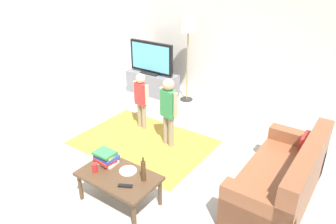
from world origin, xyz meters
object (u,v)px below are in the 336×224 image
bottle (143,171)px  plate (128,171)px  tv (151,58)px  child_near_tv (141,96)px  child_center (168,106)px  couch (285,181)px  tv_remote (125,186)px  book_stack (106,157)px  tv_stand (152,84)px  floor_lamp (188,29)px  coffee_table (119,178)px  soda_can (95,168)px

bottle → plate: 0.30m
tv → child_near_tv: tv is taller
tv → child_center: size_ratio=0.94×
couch → tv_remote: bearing=-137.5°
tv → book_stack: size_ratio=3.65×
tv_stand → floor_lamp: bearing=10.4°
book_stack → coffee_table: bearing=-18.4°
child_near_tv → bottle: 2.11m
coffee_table → plate: size_ratio=4.55×
child_near_tv → plate: child_near_tv is taller
child_center → bottle: 1.54m
tv → plate: size_ratio=5.00×
floor_lamp → tv_remote: size_ratio=10.47×
bottle → child_center: bearing=113.6°
floor_lamp → child_center: (0.74, -1.77, -0.84)m
child_center → book_stack: size_ratio=3.87×
child_near_tv → couch: bearing=-10.2°
book_stack → soda_can: book_stack is taller
child_near_tv → book_stack: (0.73, -1.61, -0.12)m
couch → plate: (-1.64, -1.11, 0.14)m
tv_stand → tv_remote: size_ratio=7.06×
tv_remote → soda_can: 0.50m
tv_stand → bottle: 3.74m
tv_stand → couch: bearing=-28.0°
tv_remote → plate: 0.29m
book_stack → tv_remote: book_stack is taller
child_center → plate: (0.34, -1.38, -0.27)m
floor_lamp → child_center: size_ratio=1.52×
plate → tv_remote: bearing=-54.7°
book_stack → bottle: bearing=-0.1°
couch → child_near_tv: bearing=169.8°
child_center → coffee_table: 1.57m
tv_stand → book_stack: size_ratio=3.98×
coffee_table → plate: plate is taller
tv_stand → child_center: (1.57, -1.62, 0.46)m
couch → floor_lamp: 3.63m
tv_stand → floor_lamp: size_ratio=0.67×
tv → coffee_table: tv is taller
child_near_tv → tv: bearing=121.1°
coffee_table → child_center: bearing=101.0°
book_stack → soda_can: (0.02, -0.22, -0.03)m
couch → soda_can: (-1.97, -1.35, 0.19)m
couch → child_center: (-1.98, 0.27, 0.41)m
coffee_table → bottle: bearing=17.4°
tv → coffee_table: bearing=-59.0°
coffee_table → tv: bearing=121.0°
child_near_tv → soda_can: bearing=-67.8°
couch → tv: bearing=152.2°
tv → book_stack: bearing=-62.5°
tv_stand → book_stack: (1.56, -3.02, 0.26)m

